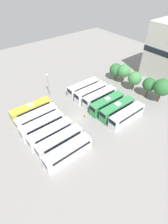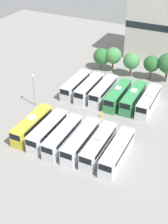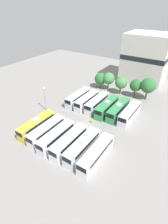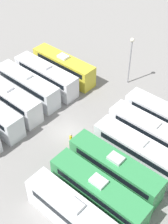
# 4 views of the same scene
# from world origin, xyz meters

# --- Properties ---
(ground_plane) EXTENTS (123.32, 123.32, 0.00)m
(ground_plane) POSITION_xyz_m (0.00, 0.00, 0.00)
(ground_plane) COLOR gray
(bus_0) EXTENTS (2.58, 10.99, 3.75)m
(bus_0) POSITION_xyz_m (-8.72, -8.93, 1.87)
(bus_0) COLOR gold
(bus_0) RESTS_ON ground_plane
(bus_1) EXTENTS (2.58, 10.99, 3.75)m
(bus_1) POSITION_xyz_m (-5.15, -9.13, 1.87)
(bus_1) COLOR silver
(bus_1) RESTS_ON ground_plane
(bus_2) EXTENTS (2.58, 10.99, 3.75)m
(bus_2) POSITION_xyz_m (-1.74, -9.44, 1.87)
(bus_2) COLOR silver
(bus_2) RESTS_ON ground_plane
(bus_3) EXTENTS (2.58, 10.99, 3.75)m
(bus_3) POSITION_xyz_m (1.82, -9.18, 1.87)
(bus_3) COLOR white
(bus_3) RESTS_ON ground_plane
(bus_6) EXTENTS (2.58, 10.99, 3.75)m
(bus_6) POSITION_xyz_m (-8.67, 9.03, 1.87)
(bus_6) COLOR silver
(bus_6) RESTS_ON ground_plane
(bus_7) EXTENTS (2.58, 10.99, 3.75)m
(bus_7) POSITION_xyz_m (-5.22, 9.02, 1.87)
(bus_7) COLOR silver
(bus_7) RESTS_ON ground_plane
(bus_8) EXTENTS (2.58, 10.99, 3.75)m
(bus_8) POSITION_xyz_m (-1.81, 9.45, 1.87)
(bus_8) COLOR silver
(bus_8) RESTS_ON ground_plane
(bus_9) EXTENTS (2.58, 10.99, 3.75)m
(bus_9) POSITION_xyz_m (1.89, 8.96, 1.87)
(bus_9) COLOR #338C4C
(bus_9) RESTS_ON ground_plane
(bus_10) EXTENTS (2.58, 10.99, 3.75)m
(bus_10) POSITION_xyz_m (5.30, 9.42, 1.87)
(bus_10) COLOR #338C4C
(bus_10) RESTS_ON ground_plane
(bus_11) EXTENTS (2.58, 10.99, 3.75)m
(bus_11) POSITION_xyz_m (8.75, 9.45, 1.87)
(bus_11) COLOR silver
(bus_11) RESTS_ON ground_plane
(worker_person) EXTENTS (0.36, 0.36, 1.62)m
(worker_person) POSITION_xyz_m (1.14, 1.73, 0.75)
(worker_person) COLOR gold
(worker_person) RESTS_ON ground_plane
(light_pole) EXTENTS (0.60, 0.60, 7.61)m
(light_pole) POSITION_xyz_m (-13.95, -0.40, 5.18)
(light_pole) COLOR gray
(light_pole) RESTS_ON ground_plane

